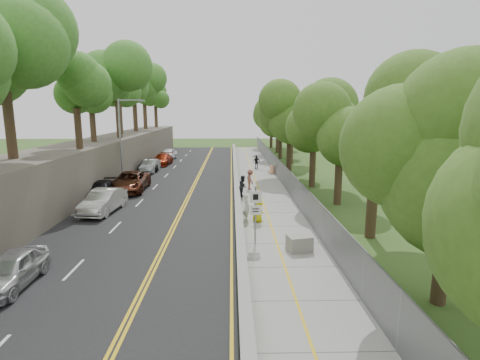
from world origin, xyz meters
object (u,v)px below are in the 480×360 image
at_px(car_1, 103,201).
at_px(streetlight, 123,135).
at_px(signpost, 256,209).
at_px(car_2, 130,182).
at_px(person_far, 256,162).
at_px(construction_barrel, 272,169).
at_px(painter_0, 258,207).
at_px(car_0, 11,270).
at_px(concrete_block, 299,243).

bearing_deg(car_1, streetlight, 103.23).
xyz_separation_m(signpost, car_1, (-10.05, 6.43, -1.13)).
height_order(car_2, person_far, car_2).
xyz_separation_m(construction_barrel, painter_0, (-2.85, -18.00, 0.50)).
height_order(streetlight, car_1, streetlight).
distance_m(car_0, painter_0, 13.51).
relative_size(construction_barrel, concrete_block, 0.75).
relative_size(streetlight, signpost, 2.58).
xyz_separation_m(painter_0, person_far, (1.35, 21.38, -0.14)).
relative_size(car_1, car_2, 0.81).
height_order(streetlight, concrete_block, streetlight).
height_order(signpost, painter_0, signpost).
height_order(streetlight, person_far, streetlight).
relative_size(car_2, person_far, 3.70).
height_order(car_0, car_2, car_2).
distance_m(construction_barrel, car_1, 20.50).
relative_size(concrete_block, car_1, 0.24).
bearing_deg(car_1, signpost, -27.23).
height_order(construction_barrel, painter_0, painter_0).
xyz_separation_m(car_2, painter_0, (10.45, -9.28, 0.13)).
xyz_separation_m(construction_barrel, car_0, (-13.30, -26.56, 0.24)).
xyz_separation_m(car_0, painter_0, (10.45, 8.56, 0.26)).
height_order(signpost, construction_barrel, signpost).
relative_size(streetlight, painter_0, 4.25).
bearing_deg(car_2, painter_0, -43.63).
relative_size(construction_barrel, car_2, 0.15).
bearing_deg(construction_barrel, concrete_block, -92.74).
bearing_deg(construction_barrel, person_far, 113.96).
height_order(construction_barrel, car_2, car_2).
relative_size(car_0, person_far, 2.53).
distance_m(construction_barrel, concrete_block, 23.03).
relative_size(streetlight, concrete_block, 6.86).
relative_size(painter_0, person_far, 1.17).
distance_m(construction_barrel, painter_0, 18.24).
relative_size(signpost, car_0, 0.76).
distance_m(painter_0, person_far, 21.42).
xyz_separation_m(streetlight, person_far, (13.26, 8.38, -3.79)).
height_order(car_1, painter_0, painter_0).
bearing_deg(construction_barrel, painter_0, -99.00).
relative_size(concrete_block, person_far, 0.73).
bearing_deg(streetlight, car_1, -82.14).
bearing_deg(signpost, streetlight, 124.08).
bearing_deg(concrete_block, person_far, 90.87).
height_order(construction_barrel, car_0, car_0).
bearing_deg(construction_barrel, streetlight, -161.27).
xyz_separation_m(signpost, construction_barrel, (3.25, 22.02, -1.47)).
distance_m(car_0, car_1, 10.97).
relative_size(signpost, person_far, 1.93).
bearing_deg(car_0, car_1, 89.22).
bearing_deg(car_1, car_0, -84.63).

